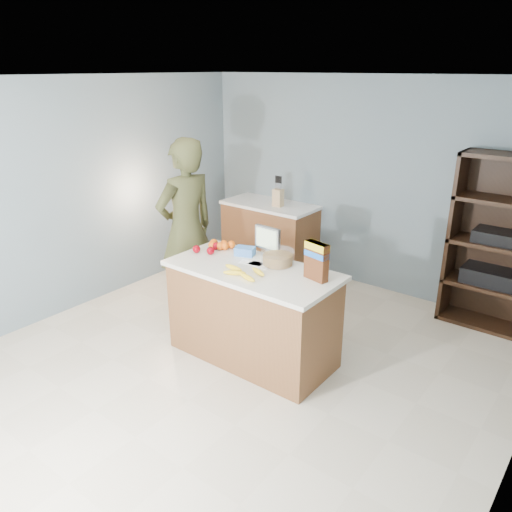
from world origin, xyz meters
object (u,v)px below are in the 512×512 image
Objects in this scene: tv at (267,240)px; person at (186,230)px; shelving_unit at (497,246)px; cereal_box at (317,258)px; counter_peninsula at (253,317)px.

person is at bearing -177.59° from tv.
person reaches higher than tv.
person is 6.82× the size of tv.
person is 1.04m from tv.
shelving_unit is 5.54× the size of cereal_box.
tv is (1.03, 0.04, 0.10)m from person.
counter_peninsula is at bearing -75.67° from tv.
tv is at bearing 101.59° from person.
shelving_unit is 2.38m from tv.
counter_peninsula is at bearing -127.11° from shelving_unit.
shelving_unit is 2.17m from cereal_box.
person reaches higher than shelving_unit.
counter_peninsula is 0.73m from tv.
tv is 0.69m from cereal_box.
tv is (-1.64, -1.71, 0.19)m from shelving_unit.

